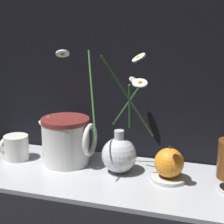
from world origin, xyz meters
name	(u,v)px	position (x,y,z in m)	size (l,w,h in m)	color
ground_plane	(110,180)	(0.00, 0.00, 0.00)	(6.00, 6.00, 0.00)	black
shelf	(110,178)	(0.00, 0.00, 0.01)	(0.83, 0.32, 0.01)	#B2B7BC
vase_with_flowers	(119,152)	(0.01, 0.03, 0.07)	(0.25, 0.24, 0.35)	silver
yellow_mug	(16,147)	(-0.31, 0.03, 0.05)	(0.08, 0.07, 0.07)	silver
ceramic_pitcher	(66,139)	(-0.15, 0.05, 0.09)	(0.17, 0.14, 0.15)	white
saucer_plate	(168,178)	(0.16, 0.02, 0.02)	(0.09, 0.09, 0.01)	silver
orange_fruit	(169,163)	(0.16, 0.02, 0.06)	(0.08, 0.08, 0.09)	orange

